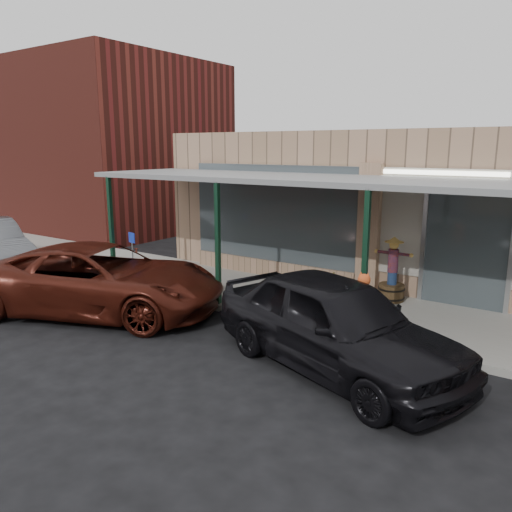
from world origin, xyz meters
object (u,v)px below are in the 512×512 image
Objects in this scene: handicap_sign at (132,250)px; parked_sedan at (335,323)px; barrel_pumpkin at (333,291)px; car_maroon at (99,279)px; barrel_scarecrow at (392,279)px.

handicap_sign is 0.26× the size of parked_sedan.
parked_sedan reaches higher than barrel_pumpkin.
parked_sedan is 5.81m from car_maroon.
car_maroon is (-4.29, -3.39, 0.39)m from barrel_pumpkin.
handicap_sign is (-5.38, -1.40, 0.62)m from barrel_pumpkin.
barrel_pumpkin is at bearing 45.20° from parked_sedan.
car_maroon is (-5.80, -0.30, -0.04)m from parked_sedan.
barrel_pumpkin is 0.59× the size of handicap_sign.
car_maroon is at bearing -51.23° from handicap_sign.
car_maroon is at bearing -141.72° from barrel_pumpkin.
car_maroon reaches higher than barrel_pumpkin.
car_maroon is (-5.41, -4.26, 0.12)m from barrel_scarecrow.
handicap_sign reaches higher than barrel_pumpkin.
barrel_scarecrow reaches higher than barrel_pumpkin.
parked_sedan is 0.92× the size of car_maroon.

